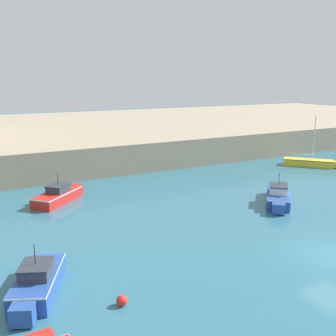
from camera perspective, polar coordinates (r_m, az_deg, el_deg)
ground_plane at (r=23.25m, az=22.91°, el=-11.57°), size 200.00×200.00×0.00m
quay_seawall at (r=57.58m, az=-10.75°, el=4.96°), size 120.00×40.00×2.97m
sailboat_yellow_0 at (r=44.82m, az=19.88°, el=0.79°), size 4.77×5.08×5.43m
motorboat_red_1 at (r=31.17m, az=-15.62°, el=-3.83°), size 4.60×4.40×2.23m
motorboat_blue_2 at (r=18.68m, az=-18.45°, el=-15.47°), size 3.16×4.88×2.35m
motorboat_blue_3 at (r=30.83m, az=15.66°, el=-3.94°), size 4.63×4.92×2.35m
mooring_buoy at (r=17.30m, az=-6.74°, el=-18.56°), size 0.46×0.46×0.46m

